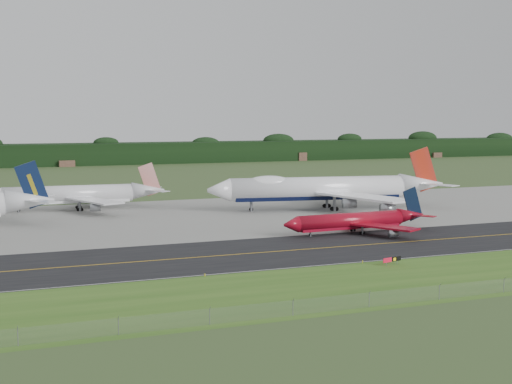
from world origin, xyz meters
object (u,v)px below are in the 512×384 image
at_px(jet_red_737, 357,221).
at_px(jet_star_tail, 78,195).
at_px(jet_ba_747, 326,189).
at_px(taxiway_sign, 392,260).

xyz_separation_m(jet_red_737, jet_star_tail, (-55.95, 65.68, 1.65)).
bearing_deg(jet_ba_747, jet_red_737, -106.58).
distance_m(jet_ba_747, jet_star_tail, 72.53).
distance_m(jet_red_737, jet_star_tail, 86.30).
distance_m(jet_ba_747, jet_red_737, 42.53).
relative_size(jet_ba_747, jet_red_737, 1.89).
bearing_deg(jet_red_737, jet_star_tail, 130.43).
relative_size(jet_ba_747, taxiway_sign, 16.70).
xyz_separation_m(jet_star_tail, taxiway_sign, (43.88, -100.24, -3.47)).
distance_m(jet_red_737, taxiway_sign, 36.66).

